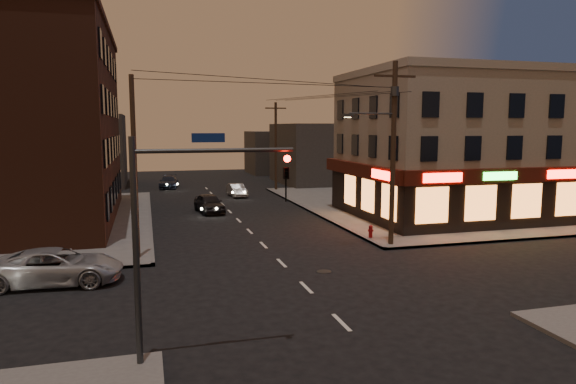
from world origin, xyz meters
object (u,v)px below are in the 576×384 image
object	(u,v)px
suv_cross	(56,267)
sedan_far	(169,182)
sedan_mid	(237,190)
sedan_near	(209,203)
fire_hydrant	(371,231)

from	to	relation	value
suv_cross	sedan_far	distance (m)	34.66
suv_cross	sedan_mid	distance (m)	28.04
suv_cross	sedan_near	size ratio (longest dim) A/B	1.27
suv_cross	sedan_far	bearing A→B (deg)	-5.85
sedan_far	sedan_mid	bearing A→B (deg)	-48.90
suv_cross	fire_hydrant	xyz separation A→B (m)	(16.50, 4.29, -0.20)
sedan_mid	fire_hydrant	size ratio (longest dim) A/B	4.94
sedan_mid	fire_hydrant	xyz separation A→B (m)	(4.34, -20.98, -0.05)
sedan_near	sedan_mid	world-z (taller)	sedan_near
sedan_mid	fire_hydrant	distance (m)	21.42
fire_hydrant	sedan_far	bearing A→B (deg)	109.09
suv_cross	sedan_near	xyz separation A→B (m)	(8.49, 16.66, -0.03)
sedan_near	fire_hydrant	bearing A→B (deg)	-64.59
sedan_near	fire_hydrant	world-z (taller)	sedan_near
sedan_far	suv_cross	bearing A→B (deg)	-93.25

